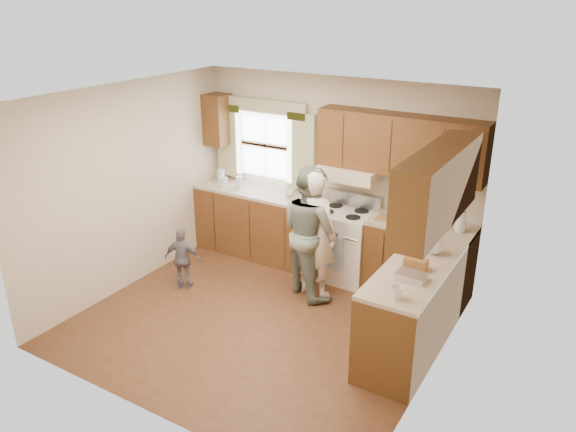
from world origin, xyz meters
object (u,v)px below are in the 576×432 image
Objects in this scene: woman_right at (310,232)px; child at (183,259)px; stove at (343,243)px; woman_left at (315,234)px.

woman_right is 1.61m from child.
woman_right reaches higher than child.
child is (-1.38, -0.71, -0.41)m from woman_right.
stove reaches higher than child.
woman_left is 0.99× the size of woman_right.
woman_left reaches higher than child.
woman_right reaches higher than stove.
woman_left reaches higher than stove.
stove is 1.35× the size of child.
stove is at bearing -159.60° from child.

